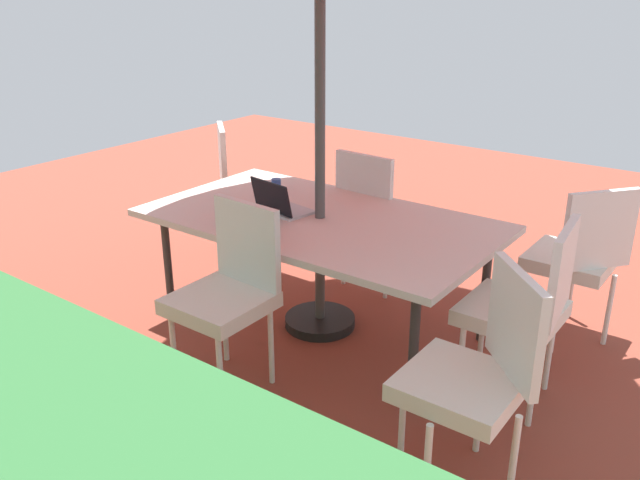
% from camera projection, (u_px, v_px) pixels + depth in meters
% --- Properties ---
extents(ground_plane, '(10.00, 10.00, 0.02)m').
position_uv_depth(ground_plane, '(320.00, 327.00, 4.20)').
color(ground_plane, brown).
extents(dining_table, '(2.08, 1.16, 0.72)m').
position_uv_depth(dining_table, '(320.00, 224.00, 3.95)').
color(dining_table, silver).
rests_on(dining_table, ground_plane).
extents(chair_southwest, '(0.58, 0.58, 0.98)m').
position_uv_depth(chair_southwest, '(578.00, 254.00, 3.85)').
color(chair_southwest, silver).
rests_on(chair_southwest, ground_plane).
extents(chair_southeast, '(0.59, 0.59, 0.98)m').
position_uv_depth(chair_southeast, '(242.00, 179.00, 5.29)').
color(chair_southeast, silver).
rests_on(chair_southeast, ground_plane).
extents(chair_west, '(0.48, 0.47, 0.98)m').
position_uv_depth(chair_west, '(525.00, 304.00, 3.26)').
color(chair_west, silver).
rests_on(chair_west, ground_plane).
extents(chair_northwest, '(0.59, 0.59, 0.98)m').
position_uv_depth(chair_northwest, '(476.00, 371.00, 2.70)').
color(chair_northwest, silver).
rests_on(chair_northwest, ground_plane).
extents(chair_south, '(0.46, 0.47, 0.98)m').
position_uv_depth(chair_south, '(376.00, 212.00, 4.55)').
color(chair_south, silver).
rests_on(chair_south, ground_plane).
extents(chair_north, '(0.46, 0.47, 0.98)m').
position_uv_depth(chair_north, '(228.00, 288.00, 3.43)').
color(chair_north, silver).
rests_on(chair_north, ground_plane).
extents(laptop, '(0.36, 0.29, 0.21)m').
position_uv_depth(laptop, '(280.00, 205.00, 3.99)').
color(laptop, '#B7B7BC').
rests_on(laptop, dining_table).
extents(cup, '(0.06, 0.06, 0.08)m').
position_uv_depth(cup, '(276.00, 185.00, 4.40)').
color(cup, '#334C99').
rests_on(cup, dining_table).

